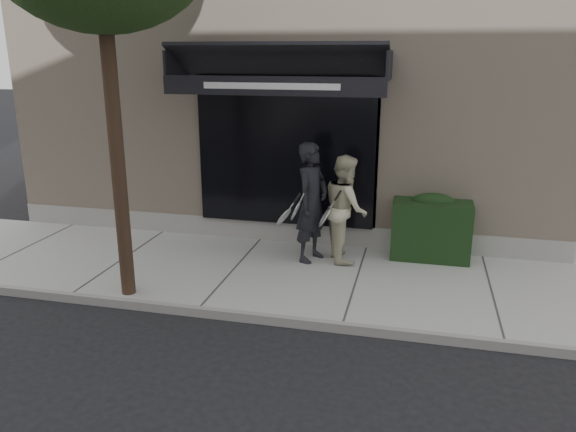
# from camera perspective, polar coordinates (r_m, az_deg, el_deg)

# --- Properties ---
(ground) EXTENTS (80.00, 80.00, 0.00)m
(ground) POSITION_cam_1_polar(r_m,az_deg,el_deg) (8.91, 6.96, -7.06)
(ground) COLOR black
(ground) RESTS_ON ground
(sidewalk) EXTENTS (20.00, 3.00, 0.12)m
(sidewalk) POSITION_cam_1_polar(r_m,az_deg,el_deg) (8.89, 6.98, -6.70)
(sidewalk) COLOR #A3A39D
(sidewalk) RESTS_ON ground
(curb) EXTENTS (20.00, 0.10, 0.14)m
(curb) POSITION_cam_1_polar(r_m,az_deg,el_deg) (7.49, 5.56, -11.18)
(curb) COLOR gray
(curb) RESTS_ON ground
(building_facade) EXTENTS (14.30, 8.04, 5.64)m
(building_facade) POSITION_cam_1_polar(r_m,az_deg,el_deg) (13.15, 9.95, 12.69)
(building_facade) COLOR beige
(building_facade) RESTS_ON ground
(hedge) EXTENTS (1.30, 0.70, 1.14)m
(hedge) POSITION_cam_1_polar(r_m,az_deg,el_deg) (9.83, 14.34, -1.13)
(hedge) COLOR black
(hedge) RESTS_ON sidewalk
(pedestrian_front) EXTENTS (0.88, 0.97, 2.00)m
(pedestrian_front) POSITION_cam_1_polar(r_m,az_deg,el_deg) (9.30, 2.44, 1.36)
(pedestrian_front) COLOR black
(pedestrian_front) RESTS_ON sidewalk
(pedestrian_back) EXTENTS (0.93, 1.05, 1.79)m
(pedestrian_back) POSITION_cam_1_polar(r_m,az_deg,el_deg) (9.42, 5.86, 0.82)
(pedestrian_back) COLOR beige
(pedestrian_back) RESTS_ON sidewalk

